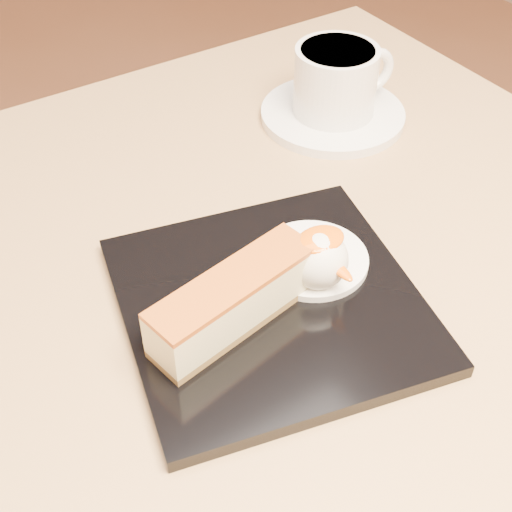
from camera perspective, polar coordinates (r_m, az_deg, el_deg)
table at (r=0.67m, az=1.37°, el=-13.38°), size 0.80×0.80×0.72m
dessert_plate at (r=0.55m, az=1.14°, el=-3.81°), size 0.26×0.26×0.01m
cheesecake at (r=0.51m, az=-1.78°, el=-3.56°), size 0.14×0.06×0.04m
cream_smear at (r=0.57m, az=4.50°, el=-0.27°), size 0.09×0.09×0.01m
ice_cream_scoop at (r=0.54m, az=5.01°, el=-0.30°), size 0.05×0.05×0.05m
mango_sauce at (r=0.53m, az=5.17°, el=1.34°), size 0.04×0.03×0.01m
mint_sprig at (r=0.57m, az=0.66°, el=0.38°), size 0.04×0.03×0.00m
saucer at (r=0.76m, az=6.14°, el=11.18°), size 0.15×0.15×0.01m
coffee_cup at (r=0.74m, az=6.52°, el=13.88°), size 0.11×0.08×0.07m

